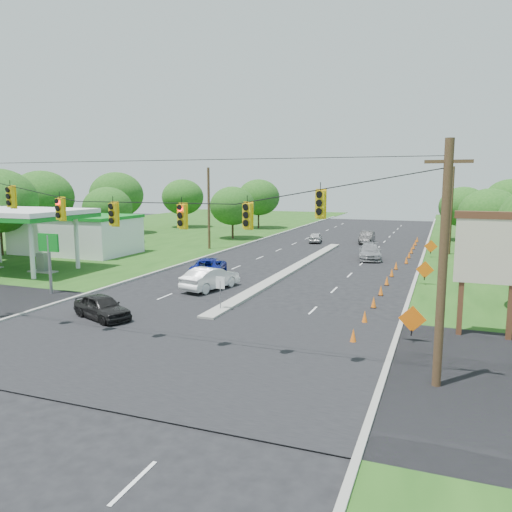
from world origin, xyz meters
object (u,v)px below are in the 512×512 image
at_px(black_sedan, 102,307).
at_px(blue_pickup, 209,267).
at_px(white_sedan, 210,278).
at_px(gas_station, 67,231).
at_px(pylon_sign, 495,256).

distance_m(black_sedan, blue_pickup, 13.33).
relative_size(black_sedan, white_sedan, 0.84).
distance_m(gas_station, blue_pickup, 18.90).
bearing_deg(gas_station, pylon_sign, -20.31).
distance_m(pylon_sign, blue_pickup, 22.07).
bearing_deg(gas_station, white_sedan, -23.81).
relative_size(gas_station, black_sedan, 4.90).
xyz_separation_m(gas_station, white_sedan, (20.45, -9.02, -1.78)).
distance_m(black_sedan, white_sedan, 9.31).
bearing_deg(gas_station, black_sedan, -44.71).
distance_m(pylon_sign, white_sedan, 18.49).
bearing_deg(black_sedan, gas_station, 67.74).
height_order(pylon_sign, blue_pickup, pylon_sign).
bearing_deg(pylon_sign, black_sedan, -168.47).
bearing_deg(blue_pickup, gas_station, -33.21).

